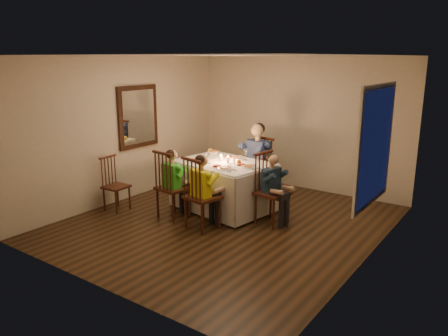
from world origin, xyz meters
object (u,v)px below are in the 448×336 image
Objects in this scene: chair_near_left at (174,217)px; child_green at (174,217)px; chair_end at (272,223)px; chair_extra at (118,209)px; dining_table at (224,176)px; chair_adult at (256,198)px; child_yellow at (203,228)px; serving_bowl at (214,153)px; chair_near_right at (203,228)px; child_teal at (272,223)px; adult at (256,198)px.

child_green is (0.00, 0.00, 0.00)m from chair_near_left.
chair_end is 1.22× the size of chair_extra.
chair_adult is at bearing 88.77° from dining_table.
chair_adult is at bearing -41.82° from chair_extra.
serving_bowl is (-0.79, 1.34, 0.86)m from child_yellow.
chair_near_right is 1.01× the size of child_teal.
dining_table reaches higher than adult.
chair_near_left is 0.99× the size of child_green.
chair_adult reaches higher than chair_extra.
serving_bowl is at bearing -136.22° from adult.
dining_table is 1.54× the size of chair_adult.
chair_extra is (-1.63, -1.95, 0.00)m from chair_adult.
chair_near_left is at bearing -85.37° from serving_bowl.
adult is at bearing -102.16° from child_green.
child_green is 0.98× the size of child_yellow.
child_green is (-0.57, -1.67, 0.00)m from chair_adult.
chair_extra is 1.75m from child_yellow.
chair_near_right is at bearing -59.65° from serving_bowl.
child_teal is (1.03, -0.13, -0.60)m from dining_table.
chair_extra is (-1.74, -0.19, 0.00)m from chair_near_right.
adult is at bearing 32.45° from serving_bowl.
adult is (-0.88, 0.97, 0.00)m from chair_end.
chair_near_right is 0.69m from child_green.
adult is 1.25× the size of child_teal.
chair_extra is (-2.51, -0.99, 0.00)m from chair_end.
chair_near_right is 0.98× the size of child_yellow.
child_green is at bearing -97.55° from adult.
child_green is at bearing -108.32° from dining_table.
child_yellow is at bearing -74.98° from chair_adult.
serving_bowl reaches higher than chair_end.
dining_table is 1.54× the size of chair_near_right.
chair_near_left is (-0.42, -0.83, -0.60)m from dining_table.
child_yellow reaches higher than chair_near_right.
adult is (-0.11, 1.77, 0.00)m from chair_near_right.
chair_end is at bearing -123.48° from child_yellow.
child_yellow is at bearing 178.52° from chair_near_left.
chair_near_left is 1.61m from chair_end.
serving_bowl is (0.96, 1.53, 0.86)m from chair_extra.
dining_table is 1.04m from chair_adult.
child_teal is at bearing -123.48° from child_yellow.
child_yellow reaches higher than chair_extra.
child_teal is 5.68× the size of serving_bowl.
child_yellow is at bearing -65.42° from dining_table.
child_green is at bearing -97.55° from chair_adult.
child_teal is (0.77, 0.80, 0.00)m from chair_near_right.
chair_near_left is at bearing 124.90° from chair_end.
chair_near_right is at bearing 178.52° from child_green.
adult is at bearing -41.82° from chair_extra.
child_yellow is at bearing -0.00° from chair_near_right.
dining_table reaches higher than child_green.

